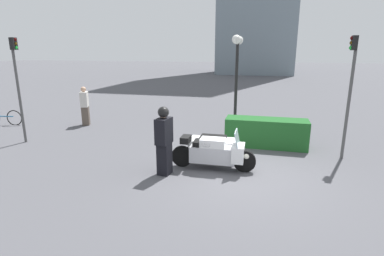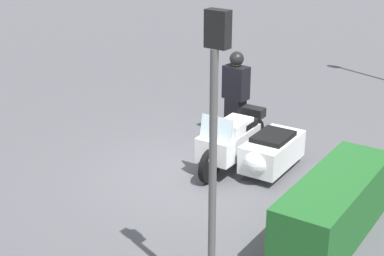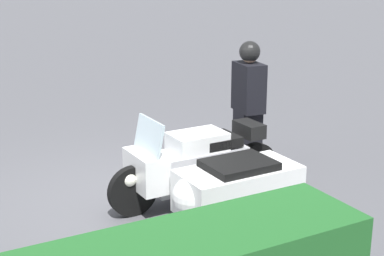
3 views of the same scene
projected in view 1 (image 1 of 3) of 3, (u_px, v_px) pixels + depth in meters
The scene contains 9 objects.
ground_plane at pixel (239, 177), 7.81m from camera, with size 160.00×160.00×0.00m, color #4C4C51.
police_motorcycle at pixel (216, 149), 8.60m from camera, with size 2.36×1.40×1.14m.
officer_rider at pixel (164, 139), 7.78m from camera, with size 0.37×0.53×1.83m.
hedge_bush_curbside at pixel (266, 133), 10.23m from camera, with size 2.73×0.85×0.96m, color #1E5623.
twin_lamp_post at pixel (237, 59), 11.52m from camera, with size 0.33×1.28×3.76m.
traffic_light_near at pixel (350, 81), 8.60m from camera, with size 0.23×0.27×3.61m.
traffic_light_far at pixel (17, 76), 10.23m from camera, with size 0.22×0.29×3.63m.
pedestrian_bystander at pixel (85, 106), 13.10m from camera, with size 0.46×0.56×1.70m.
bicycle_parked at pixel (3, 118), 13.21m from camera, with size 1.68×0.35×0.74m.
Camera 1 is at (0.55, -7.33, 3.20)m, focal length 28.00 mm.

